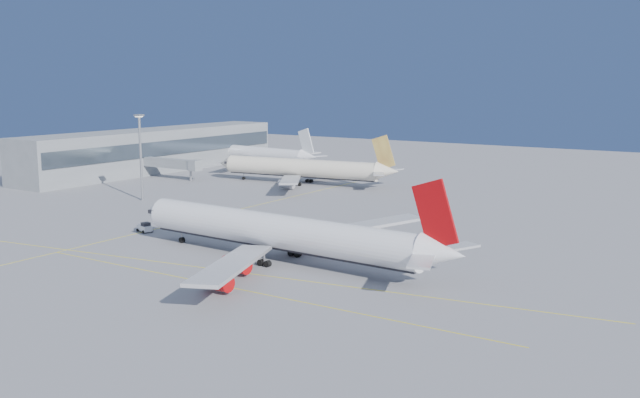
{
  "coord_description": "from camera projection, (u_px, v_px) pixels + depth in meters",
  "views": [
    {
      "loc": [
        73.47,
        -97.27,
        32.23
      ],
      "look_at": [
        -8.66,
        29.64,
        7.0
      ],
      "focal_mm": 40.0,
      "sensor_mm": 36.0,
      "label": 1
    }
  ],
  "objects": [
    {
      "name": "airliner_third",
      "position": [
        258.0,
        154.0,
        269.57
      ],
      "size": [
        57.96,
        53.1,
        15.54
      ],
      "rotation": [
        0.0,
        0.0,
        -0.12
      ],
      "color": "white",
      "rests_on": "ground"
    },
    {
      "name": "jet_bridge",
      "position": [
        174.0,
        164.0,
        233.89
      ],
      "size": [
        23.6,
        3.6,
        6.9
      ],
      "color": "gray",
      "rests_on": "ground"
    },
    {
      "name": "light_mast",
      "position": [
        140.0,
        150.0,
        191.46
      ],
      "size": [
        2.01,
        2.01,
        23.26
      ],
      "color": "gray",
      "rests_on": "ground"
    },
    {
      "name": "terminal",
      "position": [
        156.0,
        150.0,
        255.97
      ],
      "size": [
        18.4,
        110.0,
        15.0
      ],
      "color": "gray",
      "rests_on": "ground"
    },
    {
      "name": "airliner_virgin",
      "position": [
        282.0,
        233.0,
        127.21
      ],
      "size": [
        71.44,
        64.13,
        17.63
      ],
      "rotation": [
        0.0,
        0.0,
        -0.05
      ],
      "color": "white",
      "rests_on": "ground"
    },
    {
      "name": "taxiway_lines",
      "position": [
        229.0,
        248.0,
        138.36
      ],
      "size": [
        118.86,
        140.0,
        0.02
      ],
      "color": "yellow",
      "rests_on": "ground"
    },
    {
      "name": "ground",
      "position": [
        270.0,
        266.0,
        125.23
      ],
      "size": [
        500.0,
        500.0,
        0.0
      ],
      "primitive_type": "plane",
      "color": "slate",
      "rests_on": "ground"
    },
    {
      "name": "pushback_tug",
      "position": [
        145.0,
        227.0,
        153.11
      ],
      "size": [
        4.21,
        3.22,
        2.15
      ],
      "rotation": [
        0.0,
        0.0,
        -0.3
      ],
      "color": "white",
      "rests_on": "ground"
    },
    {
      "name": "airliner_etihad",
      "position": [
        305.0,
        168.0,
        222.9
      ],
      "size": [
        62.96,
        57.78,
        16.43
      ],
      "rotation": [
        0.0,
        0.0,
        0.12
      ],
      "color": "beige",
      "rests_on": "ground"
    }
  ]
}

